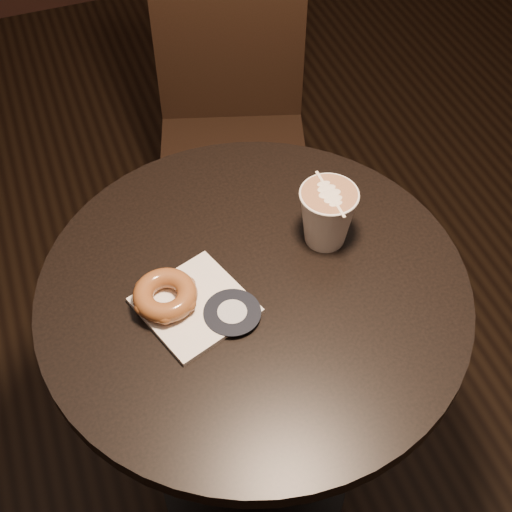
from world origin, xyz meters
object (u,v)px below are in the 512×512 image
pastry_bag (195,305)px  doughnut (165,295)px  latte_cup (327,216)px  chair (232,106)px  cafe_table (254,353)px

pastry_bag → doughnut: size_ratio=1.53×
latte_cup → chair: bearing=85.1°
cafe_table → doughnut: bearing=174.7°
chair → latte_cup: (-0.06, -0.67, 0.28)m
latte_cup → cafe_table: bearing=-159.9°
pastry_bag → latte_cup: bearing=-5.3°
cafe_table → pastry_bag: pastry_bag is taller
chair → latte_cup: 0.73m
pastry_bag → latte_cup: latte_cup is taller
chair → latte_cup: chair is taller
doughnut → latte_cup: latte_cup is taller
cafe_table → chair: chair is taller
cafe_table → doughnut: size_ratio=7.41×
cafe_table → pastry_bag: size_ratio=4.85×
cafe_table → latte_cup: size_ratio=6.98×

